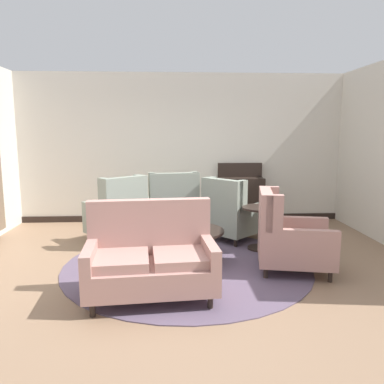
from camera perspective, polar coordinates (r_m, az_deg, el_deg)
The scene contains 13 objects.
ground at distance 4.92m, azimuth -0.60°, elevation -12.13°, with size 8.98×8.98×0.00m, color #896B51.
wall_back at distance 7.51m, azimuth -1.59°, elevation 6.59°, with size 6.57×0.08×2.90m, color silver.
baseboard_back at distance 7.64m, azimuth -1.53°, elevation -3.91°, with size 6.41×0.03×0.12m, color black.
area_rug at distance 5.20m, azimuth -0.74°, elevation -10.87°, with size 3.30×3.30×0.01m, color #5B4C60.
coffee_table at distance 5.22m, azimuth -0.04°, elevation -6.56°, with size 0.89×0.89×0.45m.
porcelain_vase at distance 5.10m, azimuth -0.21°, elevation -4.13°, with size 0.15×0.15×0.37m.
settee at distance 4.15m, azimuth -6.24°, elevation -10.13°, with size 1.43×0.89×1.03m.
armchair_back_corner at distance 6.24m, azimuth 5.97°, elevation -3.37°, with size 1.13×1.12×1.05m.
armchair_far_left at distance 5.02m, azimuth 14.40°, elevation -6.79°, with size 1.05×0.94×1.05m.
armchair_near_window at distance 6.17m, azimuth -11.16°, elevation -3.44°, with size 1.09×1.11×1.10m.
armchair_near_sideboard at distance 6.50m, azimuth -2.95°, elevation -2.58°, with size 0.93×0.89×1.11m.
side_table at distance 5.81m, azimuth 10.28°, elevation -4.75°, with size 0.56×0.56×0.66m.
sideboard at distance 7.44m, azimuth 7.37°, elevation -0.77°, with size 0.88×0.35×1.17m.
Camera 1 is at (-0.20, -4.58, 1.78)m, focal length 35.29 mm.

